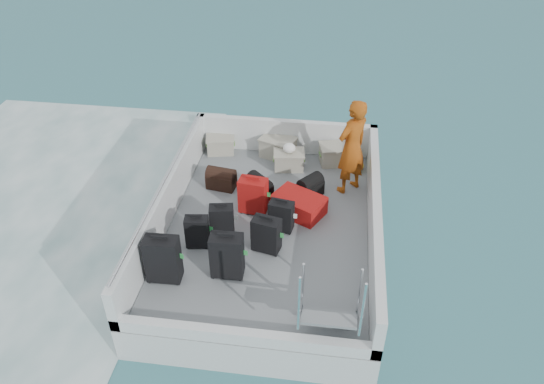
{
  "coord_description": "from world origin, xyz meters",
  "views": [
    {
      "loc": [
        0.99,
        -6.84,
        6.32
      ],
      "look_at": [
        -0.0,
        0.44,
        1.0
      ],
      "focal_mm": 35.0,
      "sensor_mm": 36.0,
      "label": 1
    }
  ],
  "objects": [
    {
      "name": "suitcase_7",
      "position": [
        0.22,
        -0.08,
        0.9
      ],
      "size": [
        0.43,
        0.29,
        0.56
      ],
      "primitive_type": "cube",
      "rotation": [
        0.0,
        0.0,
        -0.17
      ],
      "color": "black",
      "rests_on": "deck"
    },
    {
      "name": "crate_2",
      "position": [
        0.14,
        1.8,
        0.79
      ],
      "size": [
        0.6,
        0.45,
        0.33
      ],
      "primitive_type": "cube",
      "rotation": [
        0.0,
        0.0,
        0.13
      ],
      "color": "#AEAC98",
      "rests_on": "deck"
    },
    {
      "name": "wake_foam",
      "position": [
        -4.8,
        0.0,
        0.0
      ],
      "size": [
        10.0,
        10.0,
        0.0
      ],
      "primitive_type": "plane",
      "color": "white",
      "rests_on": "ground"
    },
    {
      "name": "suitcase_3",
      "position": [
        -0.44,
        -1.23,
        0.99
      ],
      "size": [
        0.49,
        0.3,
        0.73
      ],
      "primitive_type": "cube",
      "rotation": [
        0.0,
        0.0,
        0.03
      ],
      "color": "black",
      "rests_on": "deck"
    },
    {
      "name": "suitcase_1",
      "position": [
        -1.05,
        -0.65,
        0.9
      ],
      "size": [
        0.39,
        0.26,
        0.56
      ],
      "primitive_type": "cube",
      "rotation": [
        0.0,
        0.0,
        0.13
      ],
      "color": "black",
      "rests_on": "deck"
    },
    {
      "name": "deck_fittings",
      "position": [
        0.35,
        -0.32,
        0.99
      ],
      "size": [
        3.6,
        5.0,
        0.9
      ],
      "color": "silver",
      "rests_on": "deck"
    },
    {
      "name": "duffel_2",
      "position": [
        0.62,
        0.95,
        0.78
      ],
      "size": [
        0.51,
        0.54,
        0.32
      ],
      "primitive_type": null,
      "rotation": [
        0.0,
        0.0,
        0.88
      ],
      "color": "black",
      "rests_on": "deck"
    },
    {
      "name": "crate_0",
      "position": [
        -1.3,
        2.2,
        0.78
      ],
      "size": [
        0.59,
        0.46,
        0.32
      ],
      "primitive_type": "cube",
      "rotation": [
        0.0,
        0.0,
        0.2
      ],
      "color": "#AEAC98",
      "rests_on": "deck"
    },
    {
      "name": "white_bag",
      "position": [
        0.14,
        1.8,
        1.04
      ],
      "size": [
        0.24,
        0.24,
        0.18
      ],
      "primitive_type": "ellipsoid",
      "color": "white",
      "rests_on": "crate_2"
    },
    {
      "name": "ferry_hull",
      "position": [
        0.0,
        0.0,
        0.3
      ],
      "size": [
        3.6,
        5.0,
        0.6
      ],
      "primitive_type": "cube",
      "color": "silver",
      "rests_on": "ground"
    },
    {
      "name": "ground",
      "position": [
        0.0,
        0.0,
        0.0
      ],
      "size": [
        160.0,
        160.0,
        0.0
      ],
      "primitive_type": "plane",
      "color": "#1C5262",
      "rests_on": "ground"
    },
    {
      "name": "suitcase_6",
      "position": [
        0.05,
        -0.61,
        0.92
      ],
      "size": [
        0.48,
        0.35,
        0.6
      ],
      "primitive_type": "cube",
      "rotation": [
        0.0,
        0.0,
        -0.23
      ],
      "color": "black",
      "rests_on": "deck"
    },
    {
      "name": "duffel_0",
      "position": [
        -1.02,
        0.99,
        0.78
      ],
      "size": [
        0.56,
        0.38,
        0.32
      ],
      "primitive_type": null,
      "rotation": [
        0.0,
        0.0,
        -0.16
      ],
      "color": "black",
      "rests_on": "deck"
    },
    {
      "name": "suitcase_0",
      "position": [
        -1.35,
        -1.45,
        1.0
      ],
      "size": [
        0.51,
        0.3,
        0.77
      ],
      "primitive_type": "cube",
      "rotation": [
        0.0,
        0.0,
        0.03
      ],
      "color": "black",
      "rests_on": "deck"
    },
    {
      "name": "deck",
      "position": [
        0.0,
        0.0,
        0.61
      ],
      "size": [
        3.3,
        4.7,
        0.02
      ],
      "primitive_type": "cube",
      "color": "gray",
      "rests_on": "ferry_hull"
    },
    {
      "name": "crate_1",
      "position": [
        -0.12,
        2.2,
        0.81
      ],
      "size": [
        0.75,
        0.63,
        0.38
      ],
      "primitive_type": "cube",
      "rotation": [
        0.0,
        0.0,
        -0.36
      ],
      "color": "#AEAC98",
      "rests_on": "deck"
    },
    {
      "name": "duffel_1",
      "position": [
        -0.28,
        0.84,
        0.78
      ],
      "size": [
        0.55,
        0.54,
        0.32
      ],
      "primitive_type": null,
      "rotation": [
        0.0,
        0.0,
        -0.77
      ],
      "color": "black",
      "rests_on": "deck"
    },
    {
      "name": "passenger",
      "position": [
        1.3,
        1.25,
        1.51
      ],
      "size": [
        0.77,
        0.77,
        1.79
      ],
      "primitive_type": "imported",
      "rotation": [
        0.0,
        0.0,
        -2.35
      ],
      "color": "#DA5F14",
      "rests_on": "deck"
    },
    {
      "name": "crate_3",
      "position": [
        1.04,
        2.11,
        0.8
      ],
      "size": [
        0.68,
        0.54,
        0.36
      ],
      "primitive_type": "cube",
      "rotation": [
        0.0,
        0.0,
        0.23
      ],
      "color": "#AEAC98",
      "rests_on": "deck"
    },
    {
      "name": "suitcase_8",
      "position": [
        0.46,
        0.42,
        0.79
      ],
      "size": [
        1.01,
        0.89,
        0.34
      ],
      "primitive_type": "cube",
      "rotation": [
        0.0,
        0.0,
        1.09
      ],
      "color": "maroon",
      "rests_on": "deck"
    },
    {
      "name": "yellow_bag",
      "position": [
        1.45,
        1.89,
        0.73
      ],
      "size": [
        0.28,
        0.26,
        0.22
      ],
      "primitive_type": "ellipsoid",
      "color": "yellow",
      "rests_on": "deck"
    },
    {
      "name": "suitcase_4",
      "position": [
        -0.72,
        -0.34,
        0.91
      ],
      "size": [
        0.42,
        0.29,
        0.57
      ],
      "primitive_type": "cube",
      "rotation": [
        0.0,
        0.0,
        0.17
      ],
      "color": "black",
      "rests_on": "deck"
    },
    {
      "name": "suitcase_5",
      "position": [
        -0.32,
        0.35,
        0.95
      ],
      "size": [
        0.51,
        0.34,
        0.65
      ],
      "primitive_type": "cube",
      "rotation": [
        0.0,
        0.0,
        -0.13
      ],
      "color": "maroon",
      "rests_on": "deck"
    }
  ]
}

